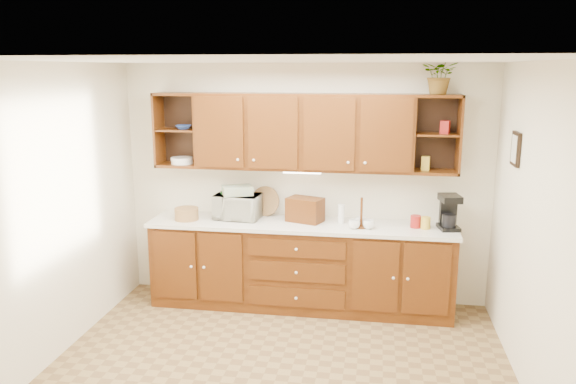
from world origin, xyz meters
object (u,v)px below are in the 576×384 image
(microwave, at_px, (238,207))
(potted_plant, at_px, (441,75))
(bread_box, at_px, (305,210))
(coffee_maker, at_px, (449,212))

(microwave, height_order, potted_plant, potted_plant)
(microwave, xyz_separation_m, bread_box, (0.74, 0.00, -0.01))
(microwave, relative_size, potted_plant, 1.26)
(coffee_maker, relative_size, potted_plant, 0.93)
(microwave, bearing_deg, bread_box, 4.35)
(microwave, bearing_deg, potted_plant, 5.31)
(bread_box, xyz_separation_m, coffee_maker, (1.48, -0.05, 0.04))
(microwave, relative_size, bread_box, 1.31)
(bread_box, relative_size, coffee_maker, 1.03)
(coffee_maker, distance_m, potted_plant, 1.38)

